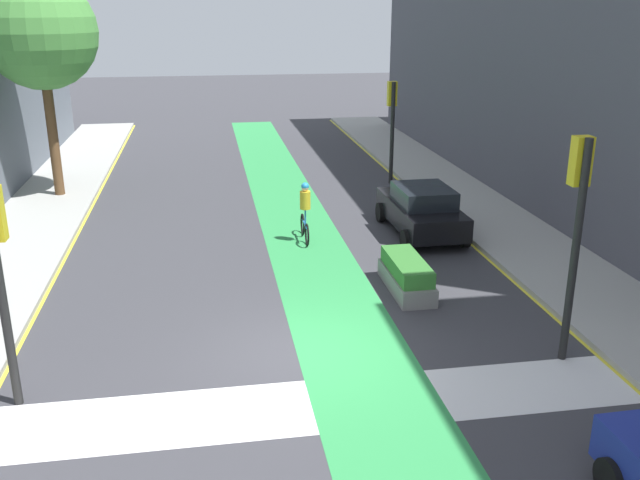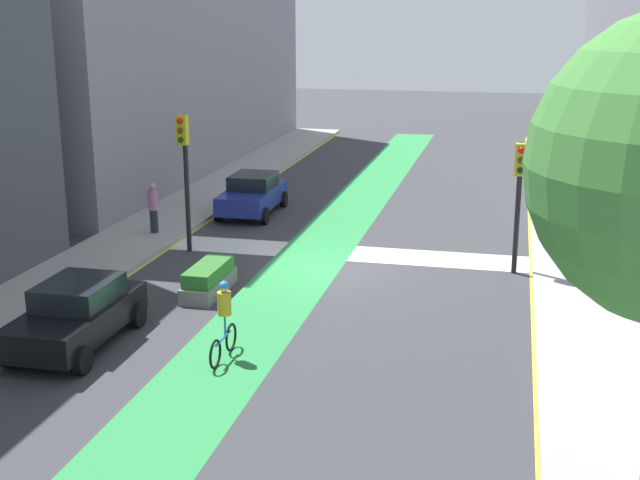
{
  "view_description": "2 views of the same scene",
  "coord_description": "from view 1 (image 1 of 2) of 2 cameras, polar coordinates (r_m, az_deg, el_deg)",
  "views": [
    {
      "loc": [
        -1.82,
        -12.8,
        6.92
      ],
      "look_at": [
        0.65,
        2.05,
        1.78
      ],
      "focal_mm": 38.93,
      "sensor_mm": 36.0,
      "label": 1
    },
    {
      "loc": [
        -5.2,
        24.41,
        7.83
      ],
      "look_at": [
        -0.18,
        2.7,
        1.72
      ],
      "focal_mm": 47.33,
      "sensor_mm": 36.0,
      "label": 2
    }
  ],
  "objects": [
    {
      "name": "ground_plane",
      "position": [
        14.67,
        -1.22,
        -9.3
      ],
      "size": [
        120.0,
        120.0,
        0.0
      ],
      "primitive_type": "plane",
      "color": "#38383D"
    },
    {
      "name": "traffic_signal_near_right",
      "position": [
        14.26,
        20.4,
        2.48
      ],
      "size": [
        0.35,
        0.52,
        4.57
      ],
      "color": "black",
      "rests_on": "ground_plane"
    },
    {
      "name": "car_black_right_far",
      "position": [
        21.97,
        8.34,
        2.48
      ],
      "size": [
        2.05,
        4.22,
        1.57
      ],
      "color": "black",
      "rests_on": "ground_plane"
    },
    {
      "name": "street_tree_near",
      "position": [
        27.0,
        -22.02,
        15.48
      ],
      "size": [
        3.97,
        3.97,
        7.81
      ],
      "color": "brown",
      "rests_on": "sidewalk_left"
    },
    {
      "name": "crosswalk_band",
      "position": [
        12.96,
        0.1,
        -13.41
      ],
      "size": [
        12.0,
        1.8,
        0.01
      ],
      "primitive_type": "cube",
      "color": "silver",
      "rests_on": "ground_plane"
    },
    {
      "name": "traffic_signal_far_right",
      "position": [
        27.99,
        5.94,
        10.38
      ],
      "size": [
        0.35,
        0.52,
        4.04
      ],
      "color": "black",
      "rests_on": "ground_plane"
    },
    {
      "name": "median_planter",
      "position": [
        17.7,
        7.13,
        -2.9
      ],
      "size": [
        0.88,
        2.47,
        0.85
      ],
      "color": "slate",
      "rests_on": "ground_plane"
    },
    {
      "name": "curb_stripe_right",
      "position": [
        16.52,
        20.01,
        -7.11
      ],
      "size": [
        0.16,
        60.0,
        0.01
      ],
      "primitive_type": "cube",
      "color": "yellow",
      "rests_on": "ground_plane"
    },
    {
      "name": "curb_stripe_left",
      "position": [
        15.14,
        -24.7,
        -10.21
      ],
      "size": [
        0.16,
        60.0,
        0.01
      ],
      "primitive_type": "cube",
      "color": "yellow",
      "rests_on": "ground_plane"
    },
    {
      "name": "sidewalk_right",
      "position": [
        17.25,
        24.42,
        -6.32
      ],
      "size": [
        3.0,
        60.0,
        0.15
      ],
      "primitive_type": "cube",
      "color": "#9E9E99",
      "rests_on": "ground_plane"
    },
    {
      "name": "bike_lane_paint",
      "position": [
        14.83,
        2.74,
        -8.97
      ],
      "size": [
        2.4,
        60.0,
        0.01
      ],
      "primitive_type": "cube",
      "color": "#2D8C47",
      "rests_on": "ground_plane"
    },
    {
      "name": "cyclist_in_lane",
      "position": [
        21.06,
        -1.24,
        2.44
      ],
      "size": [
        0.32,
        1.73,
        1.86
      ],
      "color": "black",
      "rests_on": "ground_plane"
    }
  ]
}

